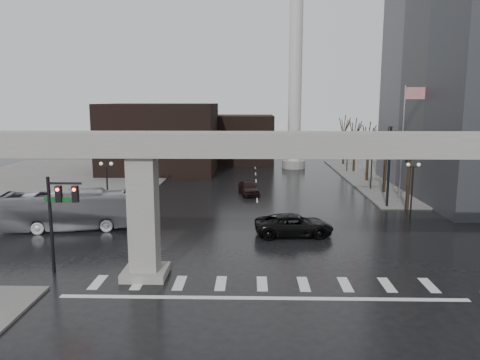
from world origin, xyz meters
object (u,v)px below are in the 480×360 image
(pickup_truck, at_px, (294,225))
(city_bus, at_px, (69,210))
(far_car, at_px, (249,188))
(signal_mast_arm, at_px, (350,149))

(pickup_truck, relative_size, city_bus, 0.53)
(city_bus, xyz_separation_m, far_car, (14.60, 14.73, -0.82))
(pickup_truck, bearing_deg, city_bus, 80.74)
(signal_mast_arm, xyz_separation_m, city_bus, (-24.53, -8.57, -4.22))
(city_bus, distance_m, far_car, 20.76)
(pickup_truck, distance_m, far_car, 16.49)
(signal_mast_arm, relative_size, pickup_truck, 1.98)
(signal_mast_arm, height_order, pickup_truck, signal_mast_arm)
(signal_mast_arm, height_order, far_car, signal_mast_arm)
(signal_mast_arm, relative_size, city_bus, 1.05)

